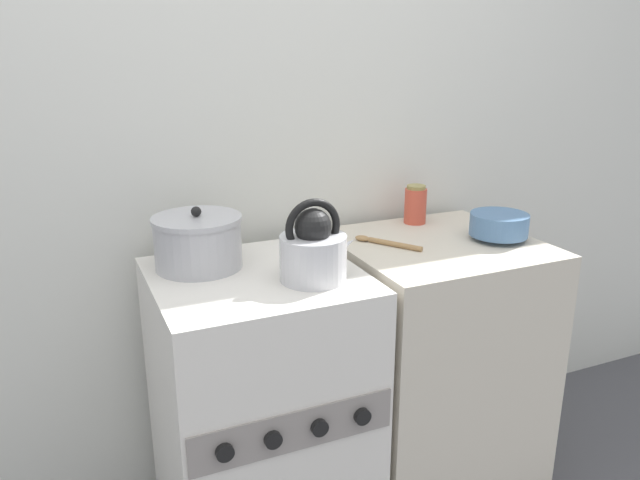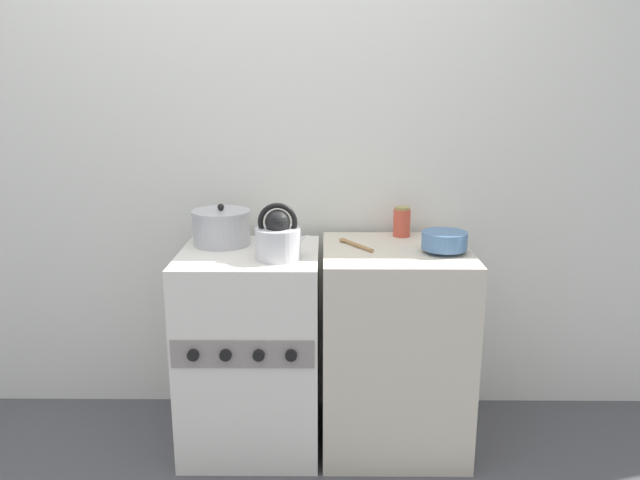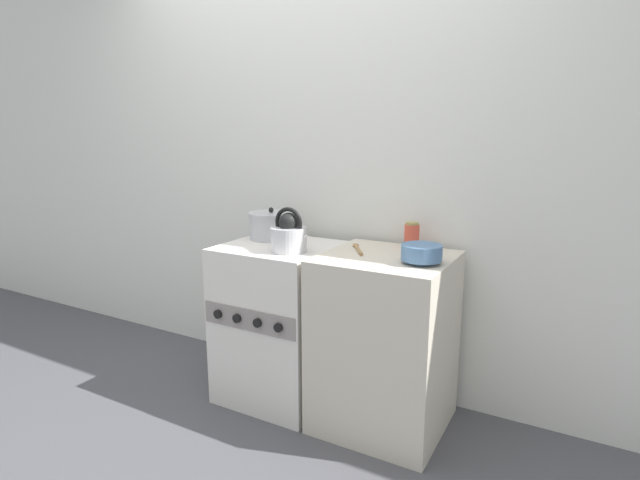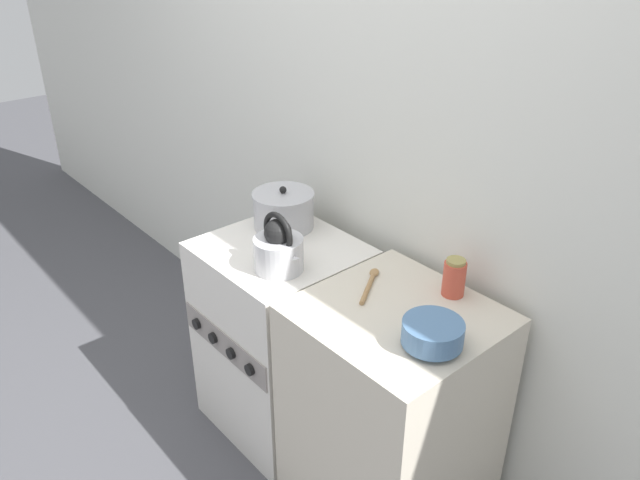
# 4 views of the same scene
# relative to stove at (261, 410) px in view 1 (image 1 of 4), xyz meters

# --- Properties ---
(wall_back) EXTENTS (7.00, 0.06, 2.50)m
(wall_back) POSITION_rel_stove_xyz_m (-0.00, 0.36, 0.83)
(wall_back) COLOR silver
(wall_back) RESTS_ON ground_plane
(stove) EXTENTS (0.56, 0.56, 0.84)m
(stove) POSITION_rel_stove_xyz_m (0.00, 0.00, 0.00)
(stove) COLOR silver
(stove) RESTS_ON ground_plane
(counter) EXTENTS (0.59, 0.56, 0.85)m
(counter) POSITION_rel_stove_xyz_m (0.59, 0.01, 0.01)
(counter) COLOR beige
(counter) RESTS_ON ground_plane
(kettle) EXTENTS (0.21, 0.17, 0.22)m
(kettle) POSITION_rel_stove_xyz_m (0.13, -0.10, 0.50)
(kettle) COLOR silver
(kettle) RESTS_ON stove
(cooking_pot) EXTENTS (0.24, 0.24, 0.17)m
(cooking_pot) POSITION_rel_stove_xyz_m (-0.13, 0.12, 0.49)
(cooking_pot) COLOR #B2B2B7
(cooking_pot) RESTS_ON stove
(enamel_bowl) EXTENTS (0.18, 0.18, 0.08)m
(enamel_bowl) POSITION_rel_stove_xyz_m (0.77, -0.04, 0.48)
(enamel_bowl) COLOR #4C729E
(enamel_bowl) RESTS_ON counter
(storage_jar) EXTENTS (0.07, 0.07, 0.13)m
(storage_jar) POSITION_rel_stove_xyz_m (0.64, 0.22, 0.49)
(storage_jar) COLOR #CC4C38
(storage_jar) RESTS_ON counter
(wooden_spoon) EXTENTS (0.14, 0.20, 0.02)m
(wooden_spoon) POSITION_rel_stove_xyz_m (0.42, 0.06, 0.44)
(wooden_spoon) COLOR #A37A4C
(wooden_spoon) RESTS_ON counter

